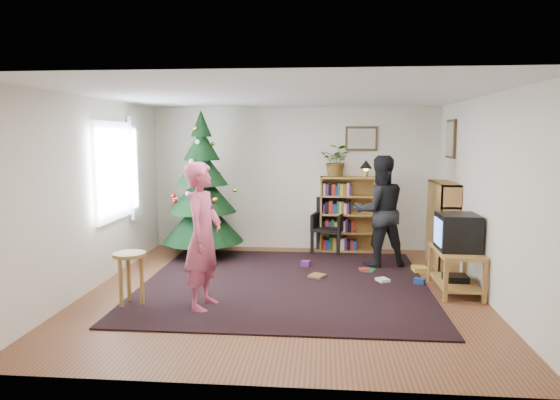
# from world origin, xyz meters

# --- Properties ---
(floor) EXTENTS (5.00, 5.00, 0.00)m
(floor) POSITION_xyz_m (0.00, 0.00, 0.00)
(floor) COLOR brown
(floor) RESTS_ON ground
(ceiling) EXTENTS (5.00, 5.00, 0.00)m
(ceiling) POSITION_xyz_m (0.00, 0.00, 2.50)
(ceiling) COLOR white
(ceiling) RESTS_ON wall_back
(wall_back) EXTENTS (5.00, 0.02, 2.50)m
(wall_back) POSITION_xyz_m (0.00, 2.50, 1.25)
(wall_back) COLOR silver
(wall_back) RESTS_ON floor
(wall_front) EXTENTS (5.00, 0.02, 2.50)m
(wall_front) POSITION_xyz_m (0.00, -2.50, 1.25)
(wall_front) COLOR silver
(wall_front) RESTS_ON floor
(wall_left) EXTENTS (0.02, 5.00, 2.50)m
(wall_left) POSITION_xyz_m (-2.50, 0.00, 1.25)
(wall_left) COLOR silver
(wall_left) RESTS_ON floor
(wall_right) EXTENTS (0.02, 5.00, 2.50)m
(wall_right) POSITION_xyz_m (2.50, 0.00, 1.25)
(wall_right) COLOR silver
(wall_right) RESTS_ON floor
(rug) EXTENTS (3.80, 3.60, 0.02)m
(rug) POSITION_xyz_m (0.00, 0.30, 0.01)
(rug) COLOR black
(rug) RESTS_ON floor
(window_pane) EXTENTS (0.04, 1.20, 1.40)m
(window_pane) POSITION_xyz_m (-2.47, 0.60, 1.50)
(window_pane) COLOR silver
(window_pane) RESTS_ON wall_left
(curtain) EXTENTS (0.06, 0.35, 1.60)m
(curtain) POSITION_xyz_m (-2.43, 1.30, 1.50)
(curtain) COLOR silver
(curtain) RESTS_ON wall_left
(picture_back) EXTENTS (0.55, 0.03, 0.42)m
(picture_back) POSITION_xyz_m (1.15, 2.48, 1.95)
(picture_back) COLOR #4C3319
(picture_back) RESTS_ON wall_back
(picture_right) EXTENTS (0.03, 0.50, 0.60)m
(picture_right) POSITION_xyz_m (2.48, 1.75, 1.95)
(picture_right) COLOR #4C3319
(picture_right) RESTS_ON wall_right
(christmas_tree) EXTENTS (1.33, 1.33, 2.41)m
(christmas_tree) POSITION_xyz_m (-1.48, 1.75, 1.00)
(christmas_tree) COLOR #3F2816
(christmas_tree) RESTS_ON rug
(bookshelf_back) EXTENTS (0.95, 0.30, 1.30)m
(bookshelf_back) POSITION_xyz_m (0.93, 2.34, 0.66)
(bookshelf_back) COLOR #A17039
(bookshelf_back) RESTS_ON floor
(bookshelf_right) EXTENTS (0.30, 0.95, 1.30)m
(bookshelf_right) POSITION_xyz_m (2.34, 1.48, 0.66)
(bookshelf_right) COLOR #A17039
(bookshelf_right) RESTS_ON floor
(tv_stand) EXTENTS (0.52, 0.94, 0.55)m
(tv_stand) POSITION_xyz_m (2.22, 0.17, 0.33)
(tv_stand) COLOR #A17039
(tv_stand) RESTS_ON floor
(crt_tv) EXTENTS (0.49, 0.53, 0.46)m
(crt_tv) POSITION_xyz_m (2.22, 0.17, 0.78)
(crt_tv) COLOR black
(crt_tv) RESTS_ON tv_stand
(armchair) EXTENTS (0.60, 0.61, 0.93)m
(armchair) POSITION_xyz_m (0.59, 2.30, 0.50)
(armchair) COLOR black
(armchair) RESTS_ON rug
(stool) EXTENTS (0.38, 0.38, 0.64)m
(stool) POSITION_xyz_m (-1.75, -0.72, 0.50)
(stool) COLOR #A17039
(stool) RESTS_ON floor
(person_standing) EXTENTS (0.49, 0.67, 1.71)m
(person_standing) POSITION_xyz_m (-0.87, -0.72, 0.85)
(person_standing) COLOR #BC4B69
(person_standing) RESTS_ON rug
(person_by_chair) EXTENTS (0.95, 0.82, 1.71)m
(person_by_chair) POSITION_xyz_m (1.37, 1.37, 0.85)
(person_by_chair) COLOR black
(person_by_chair) RESTS_ON rug
(potted_plant) EXTENTS (0.61, 0.57, 0.55)m
(potted_plant) POSITION_xyz_m (0.73, 2.34, 1.57)
(potted_plant) COLOR gray
(potted_plant) RESTS_ON bookshelf_back
(table_lamp) EXTENTS (0.22, 0.22, 0.29)m
(table_lamp) POSITION_xyz_m (1.23, 2.34, 1.50)
(table_lamp) COLOR #A57F33
(table_lamp) RESTS_ON bookshelf_back
(floor_clutter) EXTENTS (1.89, 0.99, 0.08)m
(floor_clutter) POSITION_xyz_m (1.15, 0.82, 0.04)
(floor_clutter) COLOR #A51E19
(floor_clutter) RESTS_ON rug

